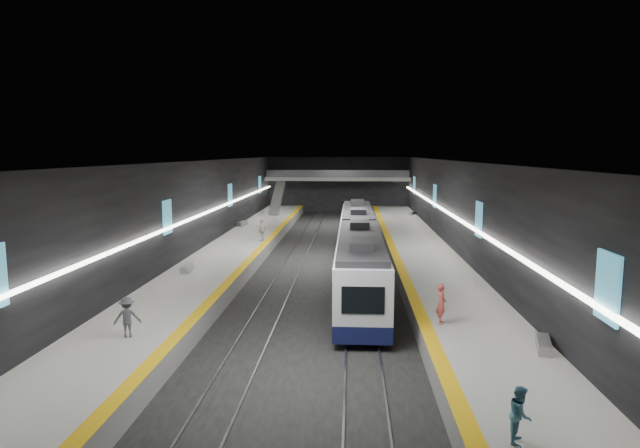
# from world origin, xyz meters

# --- Properties ---
(ground) EXTENTS (70.00, 70.00, 0.00)m
(ground) POSITION_xyz_m (0.00, 0.00, 0.00)
(ground) COLOR black
(ground) RESTS_ON ground
(ceiling) EXTENTS (20.00, 70.00, 0.04)m
(ceiling) POSITION_xyz_m (0.00, 0.00, 8.00)
(ceiling) COLOR beige
(ceiling) RESTS_ON wall_left
(wall_left) EXTENTS (0.04, 70.00, 8.00)m
(wall_left) POSITION_xyz_m (-10.00, 0.00, 4.00)
(wall_left) COLOR black
(wall_left) RESTS_ON ground
(wall_right) EXTENTS (0.04, 70.00, 8.00)m
(wall_right) POSITION_xyz_m (10.00, 0.00, 4.00)
(wall_right) COLOR black
(wall_right) RESTS_ON ground
(wall_back) EXTENTS (20.00, 0.04, 8.00)m
(wall_back) POSITION_xyz_m (0.00, 35.00, 4.00)
(wall_back) COLOR black
(wall_back) RESTS_ON ground
(platform_left) EXTENTS (5.00, 70.00, 1.00)m
(platform_left) POSITION_xyz_m (-7.50, 0.00, 0.50)
(platform_left) COLOR slate
(platform_left) RESTS_ON ground
(tile_surface_left) EXTENTS (5.00, 70.00, 0.02)m
(tile_surface_left) POSITION_xyz_m (-7.50, 0.00, 1.01)
(tile_surface_left) COLOR #A7A7A2
(tile_surface_left) RESTS_ON platform_left
(tactile_strip_left) EXTENTS (0.60, 70.00, 0.02)m
(tactile_strip_left) POSITION_xyz_m (-5.30, 0.00, 1.02)
(tactile_strip_left) COLOR #DBA50B
(tactile_strip_left) RESTS_ON platform_left
(platform_right) EXTENTS (5.00, 70.00, 1.00)m
(platform_right) POSITION_xyz_m (7.50, 0.00, 0.50)
(platform_right) COLOR slate
(platform_right) RESTS_ON ground
(tile_surface_right) EXTENTS (5.00, 70.00, 0.02)m
(tile_surface_right) POSITION_xyz_m (7.50, 0.00, 1.01)
(tile_surface_right) COLOR #A7A7A2
(tile_surface_right) RESTS_ON platform_right
(tactile_strip_right) EXTENTS (0.60, 70.00, 0.02)m
(tactile_strip_right) POSITION_xyz_m (5.30, 0.00, 1.02)
(tactile_strip_right) COLOR #DBA50B
(tactile_strip_right) RESTS_ON platform_right
(rails) EXTENTS (6.52, 70.00, 0.12)m
(rails) POSITION_xyz_m (-0.00, 0.00, 0.06)
(rails) COLOR gray
(rails) RESTS_ON ground
(train) EXTENTS (2.69, 30.04, 3.60)m
(train) POSITION_xyz_m (2.50, -4.28, 2.20)
(train) COLOR #10133B
(train) RESTS_ON ground
(ad_posters) EXTENTS (19.94, 53.50, 2.20)m
(ad_posters) POSITION_xyz_m (-0.00, 1.00, 4.50)
(ad_posters) COLOR #409EC1
(ad_posters) RESTS_ON wall_left
(cove_light_left) EXTENTS (0.25, 68.60, 0.12)m
(cove_light_left) POSITION_xyz_m (-9.80, 0.00, 3.80)
(cove_light_left) COLOR white
(cove_light_left) RESTS_ON wall_left
(cove_light_right) EXTENTS (0.25, 68.60, 0.12)m
(cove_light_right) POSITION_xyz_m (9.80, 0.00, 3.80)
(cove_light_right) COLOR white
(cove_light_right) RESTS_ON wall_right
(mezzanine_bridge) EXTENTS (20.00, 3.00, 1.50)m
(mezzanine_bridge) POSITION_xyz_m (0.00, 32.93, 5.04)
(mezzanine_bridge) COLOR gray
(mezzanine_bridge) RESTS_ON wall_left
(escalator) EXTENTS (1.20, 7.50, 3.92)m
(escalator) POSITION_xyz_m (-7.50, 26.00, 2.90)
(escalator) COLOR #99999E
(escalator) RESTS_ON platform_left
(bench_left_near) EXTENTS (0.55, 1.71, 0.41)m
(bench_left_near) POSITION_xyz_m (-8.60, -8.35, 1.21)
(bench_left_near) COLOR #99999E
(bench_left_near) RESTS_ON platform_left
(bench_left_far) EXTENTS (0.89, 1.94, 0.46)m
(bench_left_far) POSITION_xyz_m (-9.50, 13.43, 1.23)
(bench_left_far) COLOR #99999E
(bench_left_far) RESTS_ON platform_left
(bench_right_near) EXTENTS (0.90, 1.80, 0.42)m
(bench_right_near) POSITION_xyz_m (9.50, -21.14, 1.21)
(bench_right_near) COLOR #99999E
(bench_right_near) RESTS_ON platform_right
(bench_right_far) EXTENTS (1.04, 1.68, 0.40)m
(bench_right_far) POSITION_xyz_m (9.50, 24.67, 1.20)
(bench_right_far) COLOR #99999E
(bench_right_far) RESTS_ON platform_right
(passenger_right_a) EXTENTS (0.51, 0.71, 1.84)m
(passenger_right_a) POSITION_xyz_m (6.02, -18.16, 1.92)
(passenger_right_a) COLOR #C34B49
(passenger_right_a) RESTS_ON platform_right
(passenger_right_b) EXTENTS (0.80, 0.90, 1.54)m
(passenger_right_b) POSITION_xyz_m (6.48, -28.02, 1.77)
(passenger_right_b) COLOR #5093AE
(passenger_right_b) RESTS_ON platform_right
(passenger_left_a) EXTENTS (0.79, 1.21, 1.91)m
(passenger_left_a) POSITION_xyz_m (-5.73, 3.71, 1.95)
(passenger_left_a) COLOR beige
(passenger_left_a) RESTS_ON platform_left
(passenger_left_b) EXTENTS (1.23, 0.92, 1.69)m
(passenger_left_b) POSITION_xyz_m (-7.28, -20.70, 1.85)
(passenger_left_b) COLOR #45454D
(passenger_left_b) RESTS_ON platform_left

